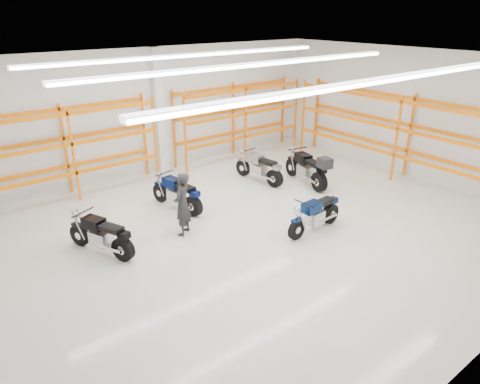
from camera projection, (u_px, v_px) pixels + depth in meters
ground at (263, 228)px, 12.04m from camera, size 14.00×14.00×0.00m
room_shell at (265, 112)px, 10.77m from camera, size 14.02×12.02×4.51m
motorcycle_main at (317, 215)px, 11.77m from camera, size 2.02×0.67×0.99m
motorcycle_back_a at (103, 237)px, 10.59m from camera, size 1.02×1.98×1.03m
motorcycle_back_b at (178, 195)px, 12.96m from camera, size 0.75×2.15×1.06m
motorcycle_back_c at (260, 169)px, 15.06m from camera, size 0.72×2.17×1.06m
motorcycle_back_d at (309, 169)px, 14.73m from camera, size 0.91×2.43×1.25m
standing_man at (182, 204)px, 11.40m from camera, size 0.77×0.72×1.77m
structural_column at (159, 113)px, 15.38m from camera, size 0.32×0.32×4.50m
pallet_racking_back_left at (68, 144)px, 13.40m from camera, size 5.67×0.87×3.00m
pallet_racking_back_right at (239, 114)px, 17.23m from camera, size 5.67×0.87×3.00m
pallet_racking_side at (404, 129)px, 14.98m from camera, size 0.87×9.07×3.00m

